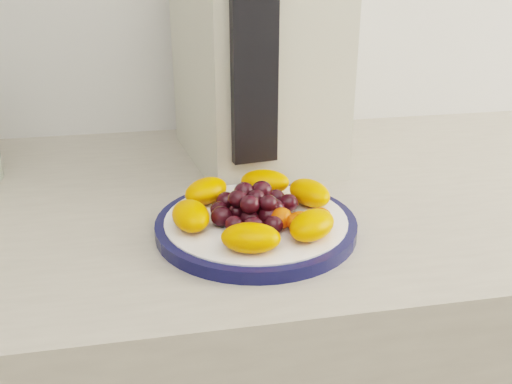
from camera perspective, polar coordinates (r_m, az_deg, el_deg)
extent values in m
cylinder|color=#0D1139|center=(0.66, 0.00, -3.38)|extent=(0.23, 0.23, 0.01)
cylinder|color=white|center=(0.66, 0.00, -3.30)|extent=(0.21, 0.21, 0.02)
cube|color=#BAB6A0|center=(0.86, -0.16, 14.22)|extent=(0.23, 0.29, 0.34)
cube|color=black|center=(0.71, -0.21, 12.71)|extent=(0.06, 0.03, 0.25)
ellipsoid|color=#FF7000|center=(0.69, 5.37, -0.07)|extent=(0.06, 0.07, 0.03)
ellipsoid|color=#FF7000|center=(0.72, 0.91, 1.04)|extent=(0.07, 0.06, 0.03)
ellipsoid|color=#FF7000|center=(0.70, -5.01, 0.12)|extent=(0.07, 0.07, 0.03)
ellipsoid|color=#FF7000|center=(0.63, -6.55, -2.37)|extent=(0.05, 0.07, 0.03)
ellipsoid|color=#FF7000|center=(0.58, -0.52, -4.60)|extent=(0.07, 0.05, 0.03)
ellipsoid|color=#FF7000|center=(0.61, 5.62, -3.31)|extent=(0.07, 0.07, 0.03)
ellipsoid|color=black|center=(0.65, 0.00, -1.83)|extent=(0.02, 0.02, 0.02)
ellipsoid|color=black|center=(0.66, 1.88, -1.63)|extent=(0.02, 0.02, 0.02)
ellipsoid|color=black|center=(0.67, 0.61, -1.09)|extent=(0.02, 0.02, 0.02)
ellipsoid|color=black|center=(0.67, -1.23, -1.17)|extent=(0.02, 0.02, 0.02)
ellipsoid|color=black|center=(0.65, -1.90, -2.02)|extent=(0.02, 0.02, 0.02)
ellipsoid|color=black|center=(0.64, -0.65, -2.65)|extent=(0.02, 0.02, 0.02)
ellipsoid|color=black|center=(0.64, 1.29, -2.36)|extent=(0.03, 0.03, 0.02)
ellipsoid|color=black|center=(0.67, 3.28, -1.10)|extent=(0.02, 0.02, 0.02)
ellipsoid|color=black|center=(0.69, 2.00, -0.58)|extent=(0.02, 0.02, 0.02)
ellipsoid|color=black|center=(0.69, 0.25, -0.34)|extent=(0.02, 0.02, 0.02)
ellipsoid|color=black|center=(0.69, -1.55, -0.52)|extent=(0.02, 0.02, 0.02)
ellipsoid|color=black|center=(0.68, -3.00, -0.91)|extent=(0.02, 0.02, 0.02)
ellipsoid|color=black|center=(0.66, -3.72, -1.77)|extent=(0.02, 0.02, 0.02)
ellipsoid|color=black|center=(0.64, -3.46, -2.45)|extent=(0.02, 0.02, 0.02)
ellipsoid|color=black|center=(0.62, -2.21, -3.26)|extent=(0.02, 0.02, 0.02)
ellipsoid|color=black|center=(0.62, -0.29, -3.48)|extent=(0.02, 0.02, 0.02)
ellipsoid|color=black|center=(0.62, 1.73, -3.34)|extent=(0.02, 0.02, 0.02)
ellipsoid|color=black|center=(0.65, 0.00, -0.56)|extent=(0.02, 0.02, 0.02)
ellipsoid|color=black|center=(0.66, 0.59, 0.16)|extent=(0.02, 0.02, 0.02)
ellipsoid|color=black|center=(0.66, -1.18, 0.03)|extent=(0.02, 0.02, 0.02)
ellipsoid|color=black|center=(0.64, -1.82, -0.69)|extent=(0.02, 0.02, 0.02)
ellipsoid|color=black|center=(0.63, -0.62, -1.26)|extent=(0.02, 0.02, 0.02)
ellipsoid|color=black|center=(0.63, 1.23, -1.14)|extent=(0.02, 0.02, 0.02)
ellipsoid|color=#EC4108|center=(0.63, 4.40, -2.99)|extent=(0.03, 0.03, 0.02)
ellipsoid|color=#EC4108|center=(0.64, 6.31, -2.60)|extent=(0.04, 0.03, 0.02)
ellipsoid|color=#EC4108|center=(0.61, 5.85, -3.71)|extent=(0.04, 0.04, 0.02)
ellipsoid|color=#EC4108|center=(0.63, 2.54, -2.64)|extent=(0.04, 0.04, 0.02)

